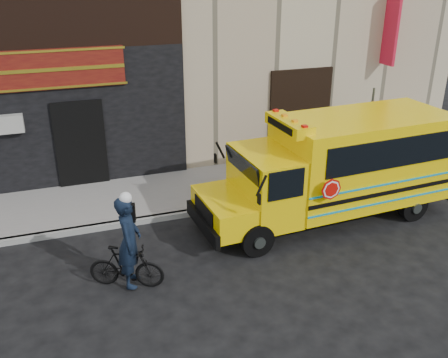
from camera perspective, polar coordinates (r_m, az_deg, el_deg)
name	(u,v)px	position (r m, az deg, el deg)	size (l,w,h in m)	color
ground	(247,261)	(11.73, 2.68, -9.31)	(120.00, 120.00, 0.00)	black
curb	(213,209)	(13.81, -1.26, -3.48)	(40.00, 0.20, 0.15)	gray
sidewalk	(198,188)	(15.10, -3.00, -1.01)	(40.00, 3.00, 0.15)	gray
school_bus	(340,164)	(13.34, 13.11, 1.63)	(7.01, 2.67, 2.92)	black
sign_pole	(369,133)	(15.58, 16.26, 5.12)	(0.07, 0.26, 3.01)	#444C48
bicycle	(126,267)	(10.84, -11.11, -9.80)	(0.45, 1.60, 0.96)	black
cyclist	(129,244)	(10.57, -10.76, -7.28)	(0.74, 0.49, 2.03)	black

